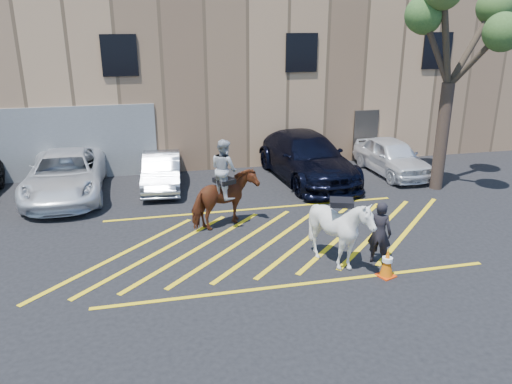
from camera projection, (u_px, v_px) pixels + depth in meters
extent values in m
plane|color=black|center=(271.00, 236.00, 14.22)|extent=(90.00, 90.00, 0.00)
imported|color=white|center=(65.00, 175.00, 17.26)|extent=(2.57, 5.48, 1.52)
imported|color=#989DA6|center=(162.00, 171.00, 18.15)|extent=(1.62, 3.89, 1.25)
imported|color=black|center=(306.00, 157.00, 19.07)|extent=(2.96, 6.16, 1.73)
imported|color=white|center=(392.00, 156.00, 19.79)|extent=(1.85, 4.21, 1.41)
imported|color=black|center=(380.00, 233.00, 12.42)|extent=(0.71, 0.69, 1.64)
cube|color=tan|center=(210.00, 71.00, 24.12)|extent=(32.00, 10.00, 7.00)
cube|color=black|center=(119.00, 55.00, 18.28)|extent=(1.30, 0.08, 1.50)
cube|color=black|center=(301.00, 53.00, 19.75)|extent=(1.30, 0.08, 1.50)
cube|color=black|center=(437.00, 51.00, 21.02)|extent=(1.30, 0.08, 1.50)
cube|color=#38332D|center=(365.00, 136.00, 21.53)|extent=(1.10, 0.08, 2.20)
cube|color=yellow|center=(119.00, 255.00, 13.06)|extent=(4.20, 4.20, 0.01)
cube|color=yellow|center=(160.00, 251.00, 13.28)|extent=(4.20, 4.20, 0.01)
cube|color=yellow|center=(199.00, 248.00, 13.50)|extent=(4.20, 4.20, 0.01)
cube|color=yellow|center=(237.00, 244.00, 13.72)|extent=(4.20, 4.20, 0.01)
cube|color=yellow|center=(274.00, 240.00, 13.94)|extent=(4.20, 4.20, 0.01)
cube|color=yellow|center=(310.00, 237.00, 14.16)|extent=(4.20, 4.20, 0.01)
cube|color=yellow|center=(344.00, 233.00, 14.39)|extent=(4.20, 4.20, 0.01)
cube|color=yellow|center=(378.00, 230.00, 14.61)|extent=(4.20, 4.20, 0.01)
cube|color=yellow|center=(410.00, 227.00, 14.83)|extent=(4.20, 4.20, 0.01)
cube|color=yellow|center=(254.00, 209.00, 16.24)|extent=(9.50, 0.12, 0.01)
cube|color=yellow|center=(301.00, 284.00, 11.64)|extent=(9.50, 0.12, 0.01)
imported|color=maroon|center=(225.00, 200.00, 14.61)|extent=(2.21, 1.72, 1.70)
imported|color=#9FA2AA|center=(224.00, 169.00, 14.30)|extent=(0.96, 1.04, 1.73)
cube|color=black|center=(224.00, 181.00, 14.42)|extent=(0.66, 0.71, 0.14)
imported|color=white|center=(340.00, 231.00, 12.21)|extent=(2.02, 2.14, 1.90)
cube|color=black|center=(342.00, 202.00, 11.96)|extent=(0.68, 0.62, 0.14)
cube|color=red|center=(386.00, 275.00, 12.01)|extent=(0.49, 0.49, 0.03)
cone|color=#DD6109|center=(387.00, 262.00, 11.89)|extent=(0.32, 0.32, 0.70)
cylinder|color=white|center=(387.00, 260.00, 11.87)|extent=(0.25, 0.25, 0.10)
cylinder|color=#48332B|center=(442.00, 137.00, 17.66)|extent=(0.44, 0.44, 3.80)
cylinder|color=#47392B|center=(471.00, 47.00, 16.94)|extent=(1.76, 0.51, 2.68)
cylinder|color=#483A2B|center=(436.00, 51.00, 17.48)|extent=(0.33, 1.88, 2.34)
cylinder|color=#4B3A2E|center=(436.00, 51.00, 16.56)|extent=(1.40, 0.20, 2.39)
cylinder|color=#433629|center=(474.00, 60.00, 16.17)|extent=(0.78, 1.62, 1.96)
cylinder|color=#443629|center=(446.00, 40.00, 16.22)|extent=(1.16, 0.77, 3.11)
sphere|color=#44672C|center=(494.00, 7.00, 16.81)|extent=(1.20, 1.20, 1.20)
sphere|color=#526D2F|center=(425.00, 18.00, 17.89)|extent=(1.20, 1.20, 1.20)
sphere|color=#476E2F|center=(423.00, 15.00, 16.05)|extent=(1.20, 1.20, 1.20)
sphere|color=#406C2E|center=(503.00, 32.00, 15.28)|extent=(1.20, 1.20, 1.20)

